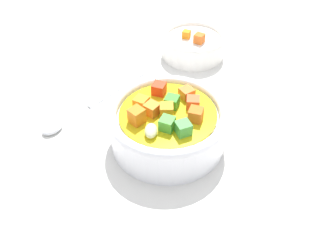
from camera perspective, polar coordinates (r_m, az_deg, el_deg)
ground_plane at (r=48.29cm, az=0.00°, el=-3.36°), size 140.00×140.00×2.00cm
soup_bowl_main at (r=45.31cm, az=-0.01°, el=0.29°), size 15.86×15.86×7.24cm
spoon at (r=54.24cm, az=-12.45°, el=3.79°), size 20.20×8.92×1.05cm
side_bowl_small at (r=64.29cm, az=4.23°, el=13.39°), size 11.47×11.47×5.05cm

